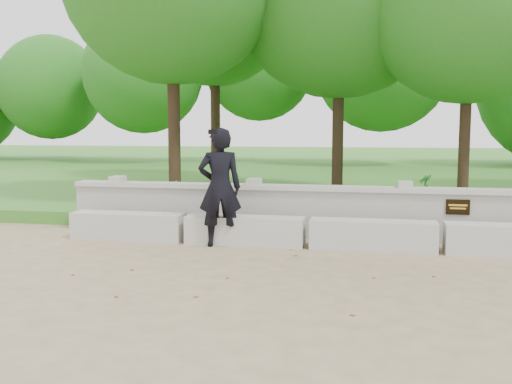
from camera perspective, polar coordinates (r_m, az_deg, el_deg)
ground at (r=7.16m, az=19.59°, el=-8.90°), size 80.00×80.00×0.00m
lawn at (r=20.94m, az=14.47°, el=1.39°), size 40.00×22.00×0.25m
concrete_bench at (r=8.95m, az=18.01°, el=-4.37°), size 11.90×0.45×0.45m
parapet_wall at (r=9.60m, az=17.61°, el=-2.21°), size 12.50×0.35×0.90m
man_main at (r=8.93m, az=-3.64°, el=0.47°), size 0.78×0.72×1.86m
shrub_a at (r=10.85m, az=-7.80°, el=-0.51°), size 0.39×0.38×0.62m
shrub_b at (r=10.25m, az=14.94°, el=-1.16°), size 0.41×0.41×0.58m
shrub_d at (r=13.05m, az=16.53°, el=0.36°), size 0.42×0.43×0.59m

